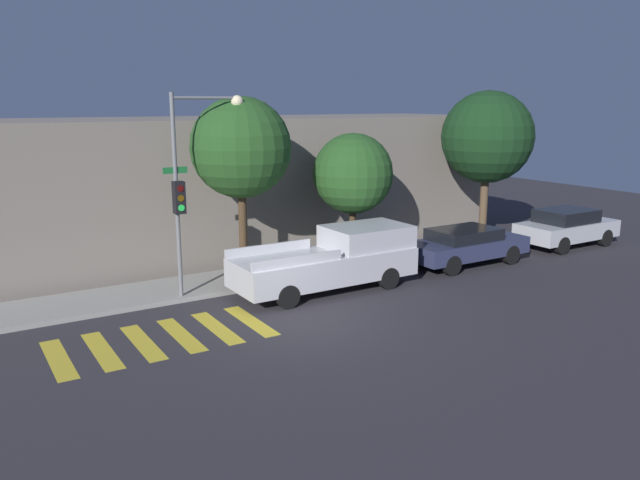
{
  "coord_description": "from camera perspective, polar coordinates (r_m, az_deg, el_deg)",
  "views": [
    {
      "loc": [
        -7.68,
        -13.42,
        5.65
      ],
      "look_at": [
        1.91,
        2.1,
        1.6
      ],
      "focal_mm": 35.0,
      "sensor_mm": 36.0,
      "label": 1
    }
  ],
  "objects": [
    {
      "name": "ground_plane",
      "position": [
        16.46,
        -1.82,
        -7.56
      ],
      "size": [
        60.0,
        60.0,
        0.0
      ],
      "primitive_type": "plane",
      "color": "#2D2B30"
    },
    {
      "name": "tree_near_corner",
      "position": [
        19.27,
        -7.26,
        8.34
      ],
      "size": [
        3.08,
        3.08,
        5.84
      ],
      "color": "#42301E",
      "rests_on": "ground"
    },
    {
      "name": "sidewalk",
      "position": [
        20.15,
        -8.03,
        -3.68
      ],
      "size": [
        26.0,
        2.32,
        0.14
      ],
      "primitive_type": "cube",
      "color": "gray",
      "rests_on": "ground"
    },
    {
      "name": "traffic_light_pole",
      "position": [
        17.98,
        -11.65,
        6.07
      ],
      "size": [
        2.46,
        0.56,
        5.91
      ],
      "color": "slate",
      "rests_on": "ground"
    },
    {
      "name": "building_row",
      "position": [
        23.82,
        -12.66,
        4.71
      ],
      "size": [
        26.0,
        6.0,
        5.07
      ],
      "primitive_type": "cube",
      "color": "slate",
      "rests_on": "ground"
    },
    {
      "name": "sedan_middle",
      "position": [
        26.65,
        21.62,
        1.13
      ],
      "size": [
        4.27,
        1.88,
        1.5
      ],
      "color": "#B7BABF",
      "rests_on": "ground"
    },
    {
      "name": "tree_far_end",
      "position": [
        25.48,
        15.06,
        9.04
      ],
      "size": [
        3.58,
        3.58,
        6.1
      ],
      "color": "brown",
      "rests_on": "ground"
    },
    {
      "name": "pickup_truck",
      "position": [
        19.1,
        1.32,
        -1.76
      ],
      "size": [
        5.71,
        2.03,
        1.86
      ],
      "color": "#BCBCC1",
      "rests_on": "ground"
    },
    {
      "name": "sedan_near_corner",
      "position": [
        22.55,
        13.15,
        -0.43
      ],
      "size": [
        4.56,
        1.85,
        1.32
      ],
      "color": "#2D3351",
      "rests_on": "ground"
    },
    {
      "name": "crosswalk",
      "position": [
        15.87,
        -14.23,
        -8.72
      ],
      "size": [
        5.21,
        2.6,
        0.0
      ],
      "color": "gold",
      "rests_on": "ground"
    },
    {
      "name": "tree_midblock",
      "position": [
        21.42,
        3.04,
        6.06
      ],
      "size": [
        2.75,
        2.75,
        4.63
      ],
      "color": "#42301E",
      "rests_on": "ground"
    }
  ]
}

